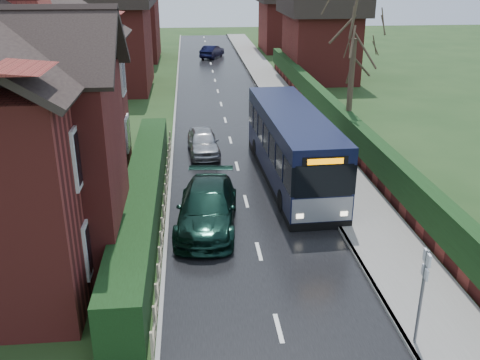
{
  "coord_description": "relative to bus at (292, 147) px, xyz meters",
  "views": [
    {
      "loc": [
        -2.06,
        -13.19,
        8.71
      ],
      "look_at": [
        -0.44,
        3.88,
        1.8
      ],
      "focal_mm": 40.0,
      "sensor_mm": 36.0,
      "label": 1
    }
  ],
  "objects": [
    {
      "name": "ground",
      "position": [
        -2.2,
        -8.19,
        -1.5
      ],
      "size": [
        140.0,
        140.0,
        0.0
      ],
      "primitive_type": "plane",
      "color": "#2C461E",
      "rests_on": "ground"
    },
    {
      "name": "road",
      "position": [
        -2.2,
        1.81,
        -1.49
      ],
      "size": [
        6.0,
        100.0,
        0.02
      ],
      "primitive_type": "cube",
      "color": "black",
      "rests_on": "ground"
    },
    {
      "name": "pavement",
      "position": [
        2.05,
        1.81,
        -1.43
      ],
      "size": [
        2.5,
        100.0,
        0.14
      ],
      "primitive_type": "cube",
      "color": "slate",
      "rests_on": "ground"
    },
    {
      "name": "kerb_right",
      "position": [
        0.85,
        1.81,
        -1.43
      ],
      "size": [
        0.12,
        100.0,
        0.14
      ],
      "primitive_type": "cube",
      "color": "gray",
      "rests_on": "ground"
    },
    {
      "name": "kerb_left",
      "position": [
        -5.25,
        1.81,
        -1.45
      ],
      "size": [
        0.12,
        100.0,
        0.1
      ],
      "primitive_type": "cube",
      "color": "gray",
      "rests_on": "ground"
    },
    {
      "name": "front_hedge",
      "position": [
        -6.1,
        -3.19,
        -0.7
      ],
      "size": [
        1.2,
        16.0,
        1.6
      ],
      "primitive_type": "cube",
      "color": "black",
      "rests_on": "ground"
    },
    {
      "name": "picket_fence",
      "position": [
        -5.35,
        -3.19,
        -1.05
      ],
      "size": [
        0.1,
        16.0,
        0.9
      ],
      "primitive_type": null,
      "color": "gray",
      "rests_on": "ground"
    },
    {
      "name": "right_wall_hedge",
      "position": [
        3.6,
        1.81,
        -0.48
      ],
      "size": [
        0.6,
        50.0,
        1.8
      ],
      "color": "maroon",
      "rests_on": "ground"
    },
    {
      "name": "bus",
      "position": [
        0.0,
        0.0,
        0.0
      ],
      "size": [
        2.62,
        10.03,
        3.02
      ],
      "rotation": [
        0.0,
        0.0,
        0.03
      ],
      "color": "black",
      "rests_on": "ground"
    },
    {
      "name": "car_silver",
      "position": [
        -3.7,
        3.81,
        -0.89
      ],
      "size": [
        1.67,
        3.69,
        1.23
      ],
      "primitive_type": "imported",
      "rotation": [
        0.0,
        0.0,
        0.06
      ],
      "color": "#ABABB0",
      "rests_on": "ground"
    },
    {
      "name": "car_green",
      "position": [
        -3.8,
        -4.19,
        -0.77
      ],
      "size": [
        2.56,
        5.21,
        1.46
      ],
      "primitive_type": "imported",
      "rotation": [
        0.0,
        0.0,
        -0.11
      ],
      "color": "black",
      "rests_on": "ground"
    },
    {
      "name": "car_distant",
      "position": [
        -1.9,
        33.39,
        -0.88
      ],
      "size": [
        2.67,
        3.98,
        1.24
      ],
      "primitive_type": "imported",
      "rotation": [
        0.0,
        0.0,
        2.74
      ],
      "color": "black",
      "rests_on": "ground"
    },
    {
      "name": "bus_stop_sign",
      "position": [
        1.0,
        -11.19,
        0.28
      ],
      "size": [
        0.09,
        0.41,
        2.69
      ],
      "rotation": [
        0.0,
        0.0,
        -0.09
      ],
      "color": "slate",
      "rests_on": "ground"
    },
    {
      "name": "tree_right_far",
      "position": [
        3.8,
        4.64,
        4.26
      ],
      "size": [
        3.99,
        3.99,
        7.71
      ],
      "color": "#392D21",
      "rests_on": "ground"
    }
  ]
}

